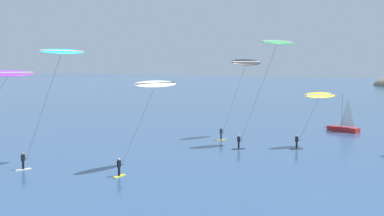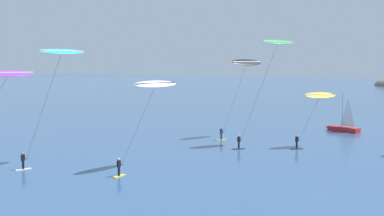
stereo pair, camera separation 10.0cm
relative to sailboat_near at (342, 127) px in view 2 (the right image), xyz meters
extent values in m
cube|color=#B22323|center=(0.29, -0.09, -0.29)|extent=(5.00, 2.80, 0.70)
cone|color=#B22323|center=(-1.99, 0.64, -0.29)|extent=(2.26, 1.29, 0.67)
cylinder|color=#B2B2B7|center=(0.01, 0.00, 2.56)|extent=(0.12, 0.12, 5.00)
pyramid|color=white|center=(0.86, -0.28, 2.38)|extent=(1.74, 0.63, 4.25)
cylinder|color=#A5A5AD|center=(0.86, -0.28, 0.31)|extent=(1.74, 0.63, 0.08)
cube|color=yellow|center=(-11.43, -16.83, -0.60)|extent=(1.14, 1.48, 0.08)
cylinder|color=#192338|center=(-11.43, -16.83, -0.16)|extent=(0.22, 0.22, 0.80)
cube|color=#192338|center=(-11.43, -16.83, 0.54)|extent=(0.31, 0.39, 0.60)
sphere|color=tan|center=(-11.43, -16.83, 0.96)|extent=(0.22, 0.22, 0.22)
cylinder|color=black|center=(-11.31, -16.50, 0.42)|extent=(0.53, 0.23, 0.04)
ellipsoid|color=black|center=(-9.87, -12.60, 9.71)|extent=(3.07, 5.52, 1.02)
cylinder|color=white|center=(-9.87, -12.60, 9.76)|extent=(1.93, 4.88, 0.16)
cylinder|color=#333338|center=(-10.59, -14.55, 5.01)|extent=(1.47, 3.94, 9.20)
cube|color=silver|center=(-19.06, -42.68, -0.60)|extent=(0.91, 1.54, 0.08)
cylinder|color=black|center=(-19.06, -42.68, -0.16)|extent=(0.22, 0.22, 0.80)
cube|color=black|center=(-19.06, -42.68, 0.54)|extent=(0.28, 0.38, 0.60)
sphere|color=#9E7051|center=(-19.06, -42.68, 0.96)|extent=(0.22, 0.22, 0.22)
cylinder|color=black|center=(-18.97, -42.34, 0.42)|extent=(0.54, 0.18, 0.04)
ellipsoid|color=#23B2C6|center=(-17.93, -38.45, 10.82)|extent=(2.69, 5.32, 0.71)
cylinder|color=#DB4C38|center=(-17.93, -38.45, 10.87)|extent=(1.40, 4.75, 0.16)
cylinder|color=#333338|center=(-18.45, -40.39, 5.57)|extent=(1.06, 3.93, 10.31)
cube|color=#2D2D33|center=(-6.44, -21.55, -0.60)|extent=(1.17, 1.47, 0.08)
cylinder|color=black|center=(-6.44, -21.55, -0.16)|extent=(0.22, 0.22, 0.80)
cube|color=black|center=(-6.44, -21.55, 0.54)|extent=(0.33, 0.39, 0.60)
sphere|color=tan|center=(-6.44, -21.55, 0.96)|extent=(0.22, 0.22, 0.22)
cylinder|color=black|center=(-6.28, -21.24, 0.42)|extent=(0.51, 0.29, 0.04)
ellipsoid|color=green|center=(-3.79, -16.46, 12.22)|extent=(3.78, 5.20, 0.75)
cylinder|color=#D660B7|center=(-3.79, -16.46, 12.27)|extent=(2.34, 4.28, 0.16)
cylinder|color=#333338|center=(-5.03, -18.85, 6.27)|extent=(2.52, 4.81, 11.71)
cube|color=#2D2D33|center=(-0.58, -17.83, -0.60)|extent=(1.33, 1.35, 0.08)
cylinder|color=black|center=(-0.58, -17.83, -0.16)|extent=(0.22, 0.22, 0.80)
cube|color=black|center=(-0.58, -17.83, 0.54)|extent=(0.35, 0.39, 0.60)
sphere|color=tan|center=(-0.58, -17.83, 0.96)|extent=(0.22, 0.22, 0.22)
cylinder|color=black|center=(-0.39, -17.53, 0.42)|extent=(0.49, 0.32, 0.04)
ellipsoid|color=yellow|center=(1.21, -14.91, 5.73)|extent=(3.64, 4.74, 0.79)
cylinder|color=#1432E0|center=(1.21, -14.91, 5.78)|extent=(2.47, 3.89, 0.16)
cylinder|color=#333338|center=(0.41, -16.22, 3.03)|extent=(1.63, 2.65, 5.23)
cube|color=yellow|center=(-9.40, -39.84, -0.60)|extent=(0.49, 1.52, 0.08)
cylinder|color=black|center=(-9.40, -39.84, -0.16)|extent=(0.22, 0.22, 0.80)
cube|color=black|center=(-9.40, -39.84, 0.54)|extent=(0.25, 0.37, 0.60)
sphere|color=beige|center=(-9.40, -39.84, 0.96)|extent=(0.22, 0.22, 0.22)
cylinder|color=black|center=(-9.34, -39.49, 0.42)|extent=(0.55, 0.12, 0.04)
ellipsoid|color=white|center=(-8.69, -35.07, 7.63)|extent=(2.02, 5.71, 0.77)
cylinder|color=black|center=(-8.69, -35.07, 7.68)|extent=(0.94, 5.28, 0.16)
cylinder|color=#333338|center=(-9.02, -37.28, 3.98)|extent=(0.68, 4.45, 7.13)
ellipsoid|color=purple|center=(-21.26, -42.20, 8.64)|extent=(3.11, 5.19, 0.75)
cylinder|color=#7ACC42|center=(-21.26, -42.20, 8.69)|extent=(1.68, 4.49, 0.16)
camera|label=1|loc=(19.10, -72.66, 9.75)|focal=45.00mm
camera|label=2|loc=(19.18, -72.61, 9.75)|focal=45.00mm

